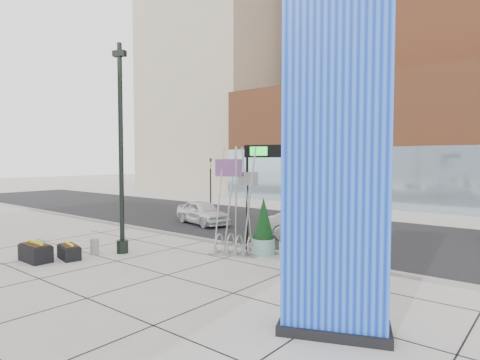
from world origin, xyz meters
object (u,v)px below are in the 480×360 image
Objects in this scene: concrete_bollard at (95,246)px; car_silver_mid at (313,227)px; overhead_street_sign at (262,160)px; blue_pylon at (336,157)px; car_white_west at (202,213)px; lamp_post at (121,168)px; public_art_sculpture at (235,226)px.

concrete_bollard is 9.96m from car_silver_mid.
concrete_bollard is 7.96m from overhead_street_sign.
concrete_bollard is at bearing 153.67° from blue_pylon.
overhead_street_sign reaches higher than car_white_west.
overhead_street_sign is at bearing 40.01° from lamp_post.
lamp_post is 9.27m from car_silver_mid.
car_white_west is 7.91m from car_silver_mid.
blue_pylon is 0.95× the size of lamp_post.
overhead_street_sign is 1.09× the size of car_white_west.
lamp_post reaches higher than blue_pylon.
lamp_post is at bearing 148.68° from blue_pylon.
car_silver_mid is at bearing 98.81° from blue_pylon.
overhead_street_sign is at bearing 36.25° from public_art_sculpture.
blue_pylon is at bearing -52.02° from public_art_sculpture.
lamp_post is at bearing 146.86° from car_silver_mid.
blue_pylon is 1.81× the size of overhead_street_sign.
blue_pylon is at bearing -110.46° from car_white_west.
car_silver_mid is (5.96, 7.97, 0.42)m from concrete_bollard.
public_art_sculpture is 3.02m from overhead_street_sign.
overhead_street_sign reaches higher than car_silver_mid.
car_silver_mid is (-5.33, 8.68, -3.30)m from blue_pylon.
blue_pylon is 8.11m from overhead_street_sign.
car_white_west is at bearing 122.52° from blue_pylon.
concrete_bollard is 0.15× the size of overhead_street_sign.
blue_pylon is 11.90m from concrete_bollard.
public_art_sculpture is 0.99× the size of car_silver_mid.
concrete_bollard is at bearing -152.79° from car_white_west.
lamp_post is 13.04× the size of concrete_bollard.
public_art_sculpture is at bearing 165.38° from car_silver_mid.
concrete_bollard is at bearing -128.25° from lamp_post.
blue_pylon is at bearing -3.60° from concrete_bollard.
public_art_sculpture reaches higher than car_silver_mid.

